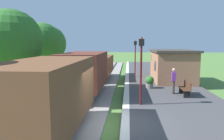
{
  "coord_description": "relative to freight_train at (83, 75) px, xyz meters",
  "views": [
    {
      "loc": [
        0.5,
        -8.54,
        3.56
      ],
      "look_at": [
        -0.69,
        6.66,
        1.64
      ],
      "focal_mm": 33.44,
      "sensor_mm": 36.0,
      "label": 1
    }
  ],
  "objects": [
    {
      "name": "ground_plane",
      "position": [
        2.4,
        -4.51,
        -1.6
      ],
      "size": [
        160.0,
        160.0,
        0.0
      ],
      "primitive_type": "plane",
      "color": "#517A38"
    },
    {
      "name": "platform_slab",
      "position": [
        5.6,
        -4.51,
        -1.47
      ],
      "size": [
        6.0,
        60.0,
        0.25
      ],
      "primitive_type": "cube",
      "color": "#424244",
      "rests_on": "ground"
    },
    {
      "name": "platform_edge_stripe",
      "position": [
        2.8,
        -4.51,
        -1.34
      ],
      "size": [
        0.36,
        60.0,
        0.01
      ],
      "primitive_type": "cube",
      "color": "silver",
      "rests_on": "platform_slab"
    },
    {
      "name": "track_ballast",
      "position": [
        0.0,
        -4.51,
        -1.54
      ],
      "size": [
        3.8,
        60.0,
        0.12
      ],
      "primitive_type": "cube",
      "color": "gray",
      "rests_on": "ground"
    },
    {
      "name": "rail_near",
      "position": [
        0.72,
        -4.51,
        -1.41
      ],
      "size": [
        0.07,
        60.0,
        0.14
      ],
      "primitive_type": "cube",
      "color": "slate",
      "rests_on": "track_ballast"
    },
    {
      "name": "rail_far",
      "position": [
        -0.72,
        -4.51,
        -1.41
      ],
      "size": [
        0.07,
        60.0,
        0.14
      ],
      "primitive_type": "cube",
      "color": "slate",
      "rests_on": "track_ballast"
    },
    {
      "name": "freight_train",
      "position": [
        0.0,
        0.0,
        0.0
      ],
      "size": [
        2.5,
        19.4,
        2.72
      ],
      "color": "brown",
      "rests_on": "rail_near"
    },
    {
      "name": "station_hut",
      "position": [
        6.8,
        5.98,
        0.05
      ],
      "size": [
        3.5,
        5.8,
        2.78
      ],
      "color": "#9E6B4C",
      "rests_on": "platform_slab"
    },
    {
      "name": "bench_near_hut",
      "position": [
        6.58,
        0.39,
        -0.88
      ],
      "size": [
        0.42,
        1.5,
        0.91
      ],
      "color": "#422819",
      "rests_on": "platform_slab"
    },
    {
      "name": "person_waiting",
      "position": [
        5.91,
        0.88,
        -0.41
      ],
      "size": [
        0.26,
        0.39,
        1.71
      ],
      "rotation": [
        0.0,
        0.0,
        3.08
      ],
      "color": "#38332D",
      "rests_on": "platform_slab"
    },
    {
      "name": "potted_planter",
      "position": [
        4.52,
        2.5,
        -0.88
      ],
      "size": [
        0.64,
        0.64,
        0.92
      ],
      "color": "slate",
      "rests_on": "platform_slab"
    },
    {
      "name": "lamp_post_near",
      "position": [
        3.58,
        -1.88,
        1.2
      ],
      "size": [
        0.28,
        0.28,
        3.7
      ],
      "color": "#591414",
      "rests_on": "platform_slab"
    },
    {
      "name": "lamp_post_far",
      "position": [
        3.58,
        7.88,
        1.2
      ],
      "size": [
        0.28,
        0.28,
        3.7
      ],
      "color": "#591414",
      "rests_on": "platform_slab"
    },
    {
      "name": "tree_trackside_mid",
      "position": [
        -4.22,
        -0.79,
        2.13
      ],
      "size": [
        3.81,
        3.81,
        5.65
      ],
      "color": "#4C3823",
      "rests_on": "ground"
    },
    {
      "name": "tree_trackside_far",
      "position": [
        -4.45,
        4.41,
        2.2
      ],
      "size": [
        3.1,
        3.1,
        5.36
      ],
      "color": "#4C3823",
      "rests_on": "ground"
    },
    {
      "name": "tree_field_left",
      "position": [
        -5.92,
        9.5,
        1.98
      ],
      "size": [
        3.9,
        3.9,
        5.53
      ],
      "color": "#4C3823",
      "rests_on": "ground"
    }
  ]
}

